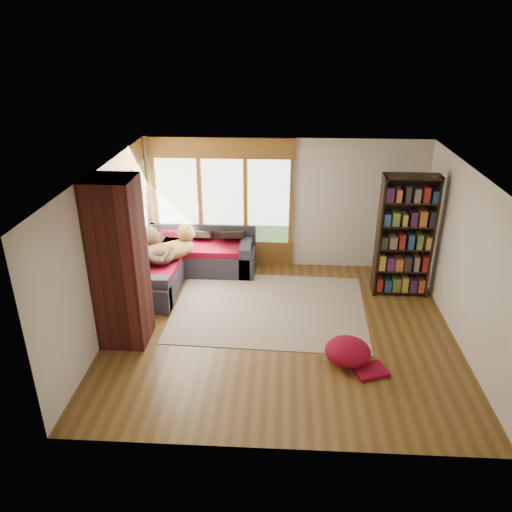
% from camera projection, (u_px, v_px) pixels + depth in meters
% --- Properties ---
extents(floor, '(5.50, 5.50, 0.00)m').
position_uv_depth(floor, '(281.00, 330.00, 8.07)').
color(floor, '#563918').
rests_on(floor, ground).
extents(ceiling, '(5.50, 5.50, 0.00)m').
position_uv_depth(ceiling, '(284.00, 173.00, 6.98)').
color(ceiling, white).
extents(wall_back, '(5.50, 0.04, 2.60)m').
position_uv_depth(wall_back, '(284.00, 204.00, 9.80)').
color(wall_back, silver).
rests_on(wall_back, ground).
extents(wall_front, '(5.50, 0.04, 2.60)m').
position_uv_depth(wall_front, '(280.00, 357.00, 5.26)').
color(wall_front, silver).
rests_on(wall_front, ground).
extents(wall_left, '(0.04, 5.00, 2.60)m').
position_uv_depth(wall_left, '(104.00, 253.00, 7.67)').
color(wall_left, silver).
rests_on(wall_left, ground).
extents(wall_right, '(0.04, 5.00, 2.60)m').
position_uv_depth(wall_right, '(468.00, 262.00, 7.38)').
color(wall_right, silver).
rests_on(wall_right, ground).
extents(windows_back, '(2.82, 0.10, 1.90)m').
position_uv_depth(windows_back, '(223.00, 201.00, 9.81)').
color(windows_back, brown).
rests_on(windows_back, wall_back).
extents(windows_left, '(0.10, 2.62, 1.90)m').
position_uv_depth(windows_left, '(128.00, 223.00, 8.74)').
color(windows_left, brown).
rests_on(windows_left, wall_left).
extents(roller_blind, '(0.03, 0.72, 0.90)m').
position_uv_depth(roller_blind, '(140.00, 187.00, 9.32)').
color(roller_blind, '#7C8E52').
rests_on(roller_blind, wall_left).
extents(brick_chimney, '(0.70, 0.70, 2.60)m').
position_uv_depth(brick_chimney, '(119.00, 264.00, 7.34)').
color(brick_chimney, '#471914').
rests_on(brick_chimney, ground).
extents(sectional_sofa, '(2.20, 2.20, 0.80)m').
position_uv_depth(sectional_sofa, '(181.00, 265.00, 9.59)').
color(sectional_sofa, '#23242D').
rests_on(sectional_sofa, ground).
extents(area_rug, '(3.39, 2.65, 0.01)m').
position_uv_depth(area_rug, '(269.00, 308.00, 8.71)').
color(area_rug, beige).
rests_on(area_rug, ground).
extents(bookshelf, '(0.96, 0.32, 2.23)m').
position_uv_depth(bookshelf, '(405.00, 237.00, 8.75)').
color(bookshelf, black).
rests_on(bookshelf, ground).
extents(pouf, '(0.77, 0.77, 0.36)m').
position_uv_depth(pouf, '(348.00, 351.00, 7.23)').
color(pouf, maroon).
rests_on(pouf, area_rug).
extents(dog_tan, '(0.92, 0.99, 0.48)m').
position_uv_depth(dog_tan, '(177.00, 245.00, 9.26)').
color(dog_tan, brown).
rests_on(dog_tan, sectional_sofa).
extents(dog_brindle, '(0.91, 0.98, 0.48)m').
position_uv_depth(dog_brindle, '(156.00, 249.00, 9.10)').
color(dog_brindle, '#312419').
rests_on(dog_brindle, sectional_sofa).
extents(throw_pillows, '(1.98, 1.68, 0.45)m').
position_uv_depth(throw_pillows, '(182.00, 240.00, 9.52)').
color(throw_pillows, black).
rests_on(throw_pillows, sectional_sofa).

